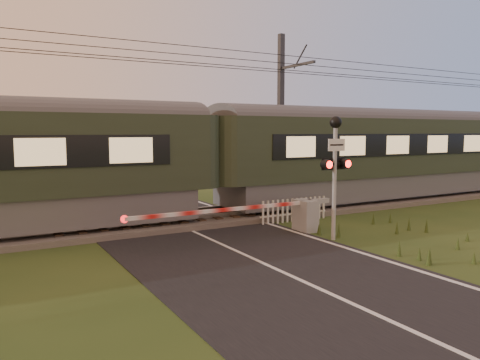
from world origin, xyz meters
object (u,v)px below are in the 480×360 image
train (206,158)px  boom_gate (296,214)px  picket_fence (294,210)px  crossing_signal (335,156)px  catenary_mast (282,116)px

train → boom_gate: bearing=-65.3°
picket_fence → crossing_signal: bearing=-103.3°
catenary_mast → train: bearing=-155.1°
train → crossing_signal: 5.11m
boom_gate → catenary_mast: bearing=59.7°
train → picket_fence: bearing=-36.7°
boom_gate → crossing_signal: (0.32, -1.40, 1.92)m
train → picket_fence: (2.54, -1.89, -1.80)m
train → catenary_mast: bearing=24.9°
crossing_signal → picket_fence: bearing=76.7°
boom_gate → crossing_signal: crossing_signal is taller
train → boom_gate: 4.04m
picket_fence → catenary_mast: size_ratio=0.38×
crossing_signal → picket_fence: (0.68, 2.86, -2.07)m
train → picket_fence: size_ratio=14.66×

